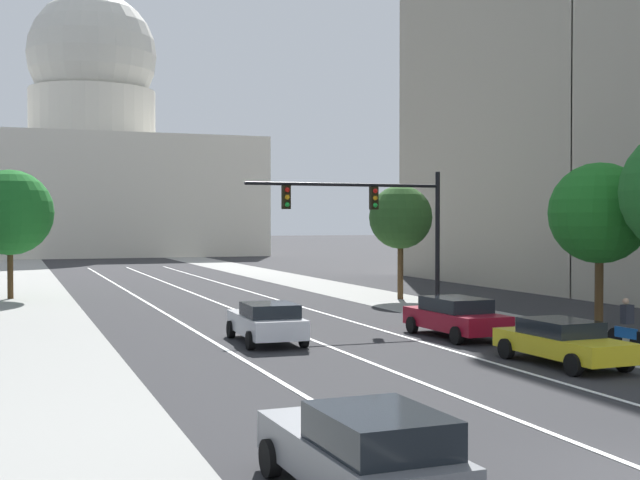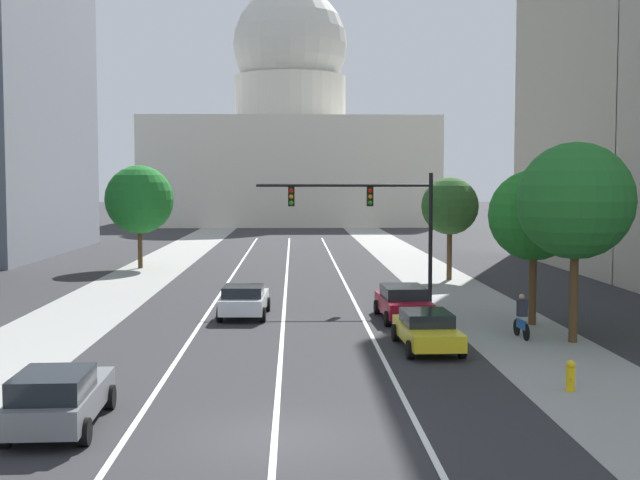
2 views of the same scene
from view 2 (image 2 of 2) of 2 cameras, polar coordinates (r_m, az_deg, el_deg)
ground_plane at (r=59.51m, az=-2.25°, el=-1.82°), size 400.00×400.00×0.00m
sidewalk_left at (r=55.40m, az=-11.97°, el=-2.32°), size 4.68×130.00×0.01m
sidewalk_right at (r=55.25m, az=7.42°, el=-2.29°), size 4.68×130.00×0.01m
lane_stripe_left at (r=44.78m, az=-6.86°, el=-3.73°), size 0.16×90.00×0.01m
lane_stripe_center at (r=44.61m, az=-2.39°, el=-3.74°), size 0.16×90.00×0.01m
lane_stripe_right at (r=44.71m, az=2.09°, el=-3.72°), size 0.16×90.00×0.01m
capitol_building at (r=123.11m, az=-2.04°, el=6.77°), size 40.48×26.77×35.47m
car_yellow at (r=30.28m, az=7.32°, el=-6.08°), size 2.13×4.80×1.35m
car_gray at (r=21.45m, az=-17.39°, el=-10.21°), size 2.11×4.59×1.53m
car_white at (r=37.34m, az=-5.19°, el=-4.09°), size 2.21×4.60×1.45m
car_crimson at (r=36.58m, az=5.71°, el=-4.22°), size 2.24×4.86×1.48m
traffic_signal_mast at (r=41.39m, az=3.72°, el=2.05°), size 8.76×0.39×6.45m
fire_hydrant at (r=25.15m, az=16.75°, el=-8.86°), size 0.26×0.35×0.91m
cyclist at (r=32.95m, az=13.63°, el=-5.10°), size 0.38×1.70×1.72m
street_tree_far_right at (r=35.88m, az=14.41°, el=1.62°), size 3.79×3.79×6.50m
street_tree_mid_right at (r=51.59m, az=8.87°, el=2.28°), size 3.51×3.51×6.29m
street_tree_near_right at (r=32.25m, az=17.07°, el=2.56°), size 4.35×4.35×7.48m
street_tree_near_left at (r=59.24m, az=-12.24°, el=2.72°), size 4.75×4.75×7.18m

